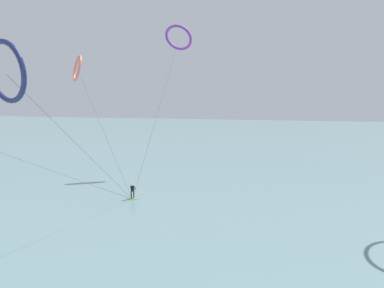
{
  "coord_description": "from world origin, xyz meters",
  "views": [
    {
      "loc": [
        6.35,
        -1.63,
        11.04
      ],
      "look_at": [
        0.0,
        20.02,
        8.28
      ],
      "focal_mm": 33.04,
      "sensor_mm": 36.0,
      "label": 1
    }
  ],
  "objects_px": {
    "surfer_lime": "(132,192)",
    "kite_navy": "(7,72)",
    "kite_coral": "(77,68)",
    "kite_violet": "(179,37)"
  },
  "relations": [
    {
      "from": "surfer_lime",
      "to": "kite_navy",
      "type": "distance_m",
      "value": 22.26
    },
    {
      "from": "kite_navy",
      "to": "surfer_lime",
      "type": "bearing_deg",
      "value": -68.77
    },
    {
      "from": "kite_coral",
      "to": "kite_navy",
      "type": "bearing_deg",
      "value": -18.51
    },
    {
      "from": "kite_violet",
      "to": "kite_navy",
      "type": "relative_size",
      "value": 1.17
    },
    {
      "from": "kite_coral",
      "to": "kite_navy",
      "type": "distance_m",
      "value": 25.77
    },
    {
      "from": "surfer_lime",
      "to": "kite_navy",
      "type": "height_order",
      "value": "kite_navy"
    },
    {
      "from": "kite_coral",
      "to": "surfer_lime",
      "type": "bearing_deg",
      "value": 21.24
    },
    {
      "from": "kite_violet",
      "to": "kite_coral",
      "type": "distance_m",
      "value": 17.32
    },
    {
      "from": "surfer_lime",
      "to": "kite_violet",
      "type": "bearing_deg",
      "value": -131.73
    },
    {
      "from": "kite_coral",
      "to": "kite_navy",
      "type": "height_order",
      "value": "kite_coral"
    }
  ]
}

